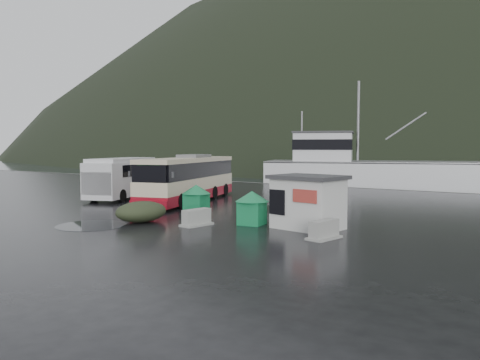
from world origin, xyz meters
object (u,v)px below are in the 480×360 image
Objects in this scene: fishing_trawler at (392,183)px; coach_bus at (189,201)px; white_van at (123,199)px; waste_bin_left at (196,213)px; waste_bin_right at (252,225)px; dome_tent at (141,222)px; jersey_barrier_b at (324,239)px; ticket_kiosk at (308,229)px; jersey_barrier_a at (197,226)px.

coach_bus is at bearing -125.58° from fishing_trawler.
white_van reaches higher than waste_bin_left.
dome_tent is at bearing -154.01° from waste_bin_right.
waste_bin_left is (3.93, -4.08, 0.00)m from coach_bus.
waste_bin_right reaches higher than dome_tent.
jersey_barrier_b is (12.34, -6.76, 0.00)m from coach_bus.
fishing_trawler reaches higher than jersey_barrier_b.
coach_bus is 23.56m from fishing_trawler.
waste_bin_right is at bearing 25.99° from dome_tent.
white_van is 13.75m from waste_bin_right.
white_van is at bearing 142.35° from dome_tent.
waste_bin_right is at bearing 162.24° from jersey_barrier_b.
fishing_trawler reaches higher than ticket_kiosk.
coach_bus is 3.66× the size of ticket_kiosk.
jersey_barrier_a is 5.99m from jersey_barrier_b.
coach_bus is 0.38× the size of fishing_trawler.
fishing_trawler is (-5.66, 29.36, 0.00)m from jersey_barrier_b.
waste_bin_right is at bearing -160.74° from ticket_kiosk.
jersey_barrier_a is at bearing -46.75° from white_van.
white_van is (-4.83, -1.25, 0.00)m from coach_bus.
coach_bus is 7.30× the size of jersey_barrier_a.
dome_tent is 8.81m from jersey_barrier_b.
jersey_barrier_a is 29.67m from fishing_trawler.
fishing_trawler reaches higher than coach_bus.
coach_bus is at bearing 114.86° from dome_tent.
jersey_barrier_b is at bearing 6.37° from dome_tent.
waste_bin_right is 2.60m from ticket_kiosk.
waste_bin_left is (8.75, -2.84, 0.00)m from white_van.
ticket_kiosk is 2.31m from jersey_barrier_b.
ticket_kiosk is 2.02× the size of jersey_barrier_b.
white_van reaches higher than jersey_barrier_b.
ticket_kiosk is at bearing 20.65° from dome_tent.
dome_tent reaches higher than jersey_barrier_a.
fishing_trawler is at bearing 44.98° from white_van.
white_van is at bearing -134.88° from fishing_trawler.
dome_tent is (-4.68, -2.28, 0.00)m from waste_bin_right.
waste_bin_right is at bearing -37.10° from white_van.
white_van reaches higher than waste_bin_right.
fishing_trawler is (-4.15, 27.61, 0.00)m from ticket_kiosk.
waste_bin_left is 1.03× the size of jersey_barrier_a.
ticket_kiosk is (10.83, -5.01, 0.00)m from coach_bus.
waste_bin_left is 6.96m from ticket_kiosk.
white_van is at bearing 162.05° from waste_bin_left.
waste_bin_right is 2.49m from jersey_barrier_a.
white_van is at bearing 178.55° from coach_bus.
coach_bus is 4.99m from white_van.
ticket_kiosk is at bearing 24.70° from jersey_barrier_a.
dome_tent is at bearing -166.33° from jersey_barrier_a.
waste_bin_left is 26.82m from fishing_trawler.
waste_bin_left is 0.52× the size of ticket_kiosk.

